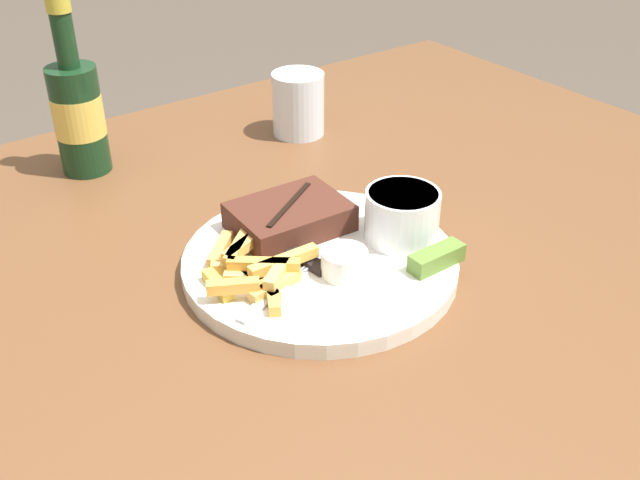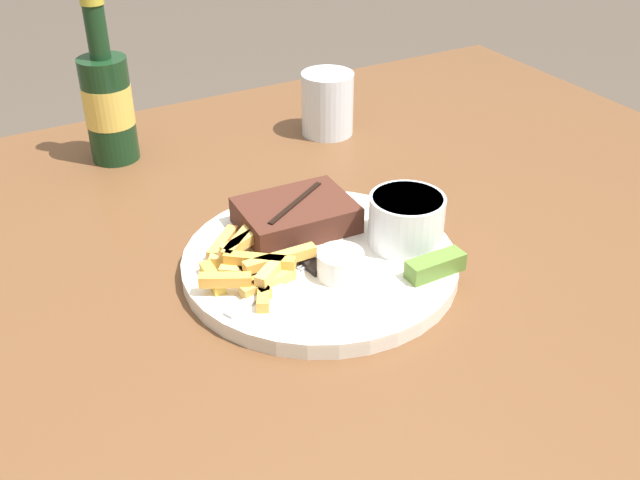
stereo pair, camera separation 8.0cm
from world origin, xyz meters
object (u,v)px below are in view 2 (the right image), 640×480
object	(u,v)px
pickle_spear	(435,266)
dinner_plate	(320,263)
fork_utensil	(270,287)
beer_bottle	(108,102)
dipping_sauce_cup	(341,263)
steak_portion	(296,215)
drinking_glass	(327,104)
coleslaw_cup	(406,218)
knife_utensil	(286,245)

from	to	relation	value
pickle_spear	dinner_plate	bearing A→B (deg)	134.79
dinner_plate	fork_utensil	bearing A→B (deg)	-158.92
fork_utensil	dinner_plate	bearing A→B (deg)	0.00
pickle_spear	beer_bottle	distance (m)	0.52
dinner_plate	dipping_sauce_cup	bearing A→B (deg)	-89.30
steak_portion	drinking_glass	bearing A→B (deg)	53.51
steak_portion	dipping_sauce_cup	xyz separation A→B (m)	(-0.00, -0.11, -0.00)
pickle_spear	fork_utensil	distance (m)	0.17
dinner_plate	steak_portion	xyz separation A→B (m)	(0.01, 0.07, 0.02)
pickle_spear	beer_bottle	xyz separation A→B (m)	(-0.20, 0.47, 0.05)
drinking_glass	coleslaw_cup	bearing A→B (deg)	-105.49
dinner_plate	beer_bottle	bearing A→B (deg)	106.55
pickle_spear	drinking_glass	distance (m)	0.41
pickle_spear	steak_portion	bearing A→B (deg)	118.09
beer_bottle	knife_utensil	bearing A→B (deg)	-75.70
drinking_glass	beer_bottle	bearing A→B (deg)	166.95
coleslaw_cup	drinking_glass	distance (m)	0.35
steak_portion	knife_utensil	world-z (taller)	steak_portion
dipping_sauce_cup	pickle_spear	distance (m)	0.10
knife_utensil	steak_portion	bearing A→B (deg)	-48.25
knife_utensil	beer_bottle	world-z (taller)	beer_bottle
dipping_sauce_cup	pickle_spear	bearing A→B (deg)	-27.61
knife_utensil	beer_bottle	distance (m)	0.37
dinner_plate	beer_bottle	world-z (taller)	beer_bottle
dinner_plate	knife_utensil	xyz separation A→B (m)	(-0.02, 0.03, 0.01)
steak_portion	coleslaw_cup	bearing A→B (deg)	-44.78
dinner_plate	steak_portion	distance (m)	0.07
dipping_sauce_cup	fork_utensil	bearing A→B (deg)	168.97
dinner_plate	coleslaw_cup	world-z (taller)	coleslaw_cup
dinner_plate	knife_utensil	size ratio (longest dim) A/B	1.80
dipping_sauce_cup	drinking_glass	bearing A→B (deg)	62.17
steak_portion	coleslaw_cup	distance (m)	0.13
steak_portion	fork_utensil	world-z (taller)	steak_portion
coleslaw_cup	beer_bottle	world-z (taller)	beer_bottle
drinking_glass	pickle_spear	bearing A→B (deg)	-104.08
dipping_sauce_cup	drinking_glass	xyz separation A→B (m)	(0.19, 0.36, 0.01)
dinner_plate	fork_utensil	xyz separation A→B (m)	(-0.07, -0.03, 0.01)
coleslaw_cup	fork_utensil	distance (m)	0.17
steak_portion	drinking_glass	xyz separation A→B (m)	(0.18, 0.25, 0.01)
steak_portion	beer_bottle	bearing A→B (deg)	110.60
coleslaw_cup	beer_bottle	distance (m)	0.46
fork_utensil	knife_utensil	world-z (taller)	knife_utensil
dinner_plate	pickle_spear	size ratio (longest dim) A/B	4.61
beer_bottle	pickle_spear	bearing A→B (deg)	-66.86
fork_utensil	beer_bottle	bearing A→B (deg)	74.52
dinner_plate	dipping_sauce_cup	distance (m)	0.05
knife_utensil	beer_bottle	size ratio (longest dim) A/B	0.71
fork_utensil	knife_utensil	distance (m)	0.08
fork_utensil	drinking_glass	size ratio (longest dim) A/B	1.39
fork_utensil	knife_utensil	size ratio (longest dim) A/B	0.78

